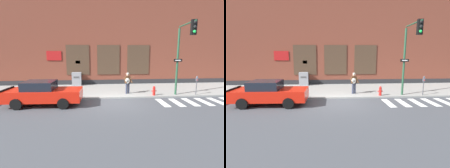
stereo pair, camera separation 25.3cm
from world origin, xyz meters
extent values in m
plane|color=#424449|center=(0.00, 0.00, 0.00)|extent=(160.00, 160.00, 0.00)
cube|color=gray|center=(0.00, 3.71, 0.05)|extent=(28.00, 5.42, 0.10)
cube|color=brown|center=(0.00, 8.42, 4.66)|extent=(28.00, 4.00, 9.33)
cube|color=#28282B|center=(0.00, 6.40, 0.28)|extent=(28.00, 0.04, 0.55)
cube|color=#473323|center=(-3.01, 6.39, 2.54)|extent=(2.23, 0.06, 2.91)
cube|color=black|center=(-3.01, 6.38, 2.54)|extent=(2.11, 0.03, 2.79)
cube|color=#473323|center=(0.00, 6.39, 2.54)|extent=(2.23, 0.06, 2.91)
cube|color=black|center=(0.00, 6.38, 2.54)|extent=(2.11, 0.03, 2.79)
cube|color=#473323|center=(3.01, 6.39, 2.54)|extent=(2.23, 0.06, 2.91)
cube|color=black|center=(3.01, 6.38, 2.54)|extent=(2.11, 0.03, 2.79)
cube|color=red|center=(-5.27, 6.38, 2.96)|extent=(1.40, 0.04, 0.90)
cube|color=yellow|center=(-3.01, 6.37, 2.34)|extent=(0.44, 0.02, 0.30)
cube|color=silver|center=(3.13, -0.30, 0.01)|extent=(0.42, 1.90, 0.01)
cube|color=silver|center=(4.09, -0.30, 0.01)|extent=(0.42, 1.90, 0.01)
cube|color=silver|center=(5.04, -0.30, 0.01)|extent=(0.42, 1.90, 0.01)
cube|color=silver|center=(6.00, -0.30, 0.01)|extent=(0.42, 1.90, 0.01)
cube|color=silver|center=(6.96, -0.30, 0.01)|extent=(0.42, 1.90, 0.01)
cube|color=red|center=(-4.46, -0.14, 0.67)|extent=(4.66, 1.99, 0.68)
cube|color=black|center=(-4.71, -0.13, 1.27)|extent=(1.89, 1.64, 0.52)
cube|color=black|center=(-6.71, -0.07, 1.05)|extent=(0.15, 1.70, 0.08)
cube|color=silver|center=(-2.18, 0.36, 0.74)|extent=(0.07, 0.24, 0.12)
cube|color=red|center=(-6.70, 0.50, 0.74)|extent=(0.07, 0.24, 0.12)
cube|color=silver|center=(-2.22, -0.78, 0.74)|extent=(0.07, 0.24, 0.12)
cube|color=red|center=(-6.73, -0.64, 0.74)|extent=(0.07, 0.24, 0.12)
cylinder|color=black|center=(-3.10, 0.69, 0.33)|extent=(0.67, 0.26, 0.66)
cylinder|color=black|center=(-3.15, -1.05, 0.33)|extent=(0.67, 0.26, 0.66)
cylinder|color=black|center=(-5.76, 0.78, 0.33)|extent=(0.67, 0.26, 0.66)
cylinder|color=black|center=(-5.82, -0.97, 0.33)|extent=(0.67, 0.26, 0.66)
cylinder|color=#33384C|center=(1.29, 2.14, 0.51)|extent=(0.15, 0.15, 0.82)
cylinder|color=#33384C|center=(1.12, 2.08, 0.51)|extent=(0.15, 0.15, 0.82)
cube|color=#4C2D19|center=(1.21, 2.12, 1.19)|extent=(0.42, 0.29, 0.54)
sphere|color=tan|center=(1.21, 2.12, 1.57)|extent=(0.22, 0.22, 0.22)
cylinder|color=beige|center=(1.21, 2.12, 1.63)|extent=(0.27, 0.28, 0.02)
cylinder|color=beige|center=(1.21, 2.12, 1.68)|extent=(0.18, 0.18, 0.09)
cylinder|color=#4C2D19|center=(1.46, 2.07, 1.15)|extent=(0.19, 0.52, 0.39)
cylinder|color=#4C2D19|center=(0.99, 1.98, 1.15)|extent=(0.19, 0.52, 0.39)
ellipsoid|color=silver|center=(1.16, 1.93, 1.12)|extent=(0.38, 0.19, 0.44)
cylinder|color=black|center=(1.18, 1.87, 1.12)|extent=(0.09, 0.03, 0.09)
cylinder|color=brown|center=(1.42, 1.96, 1.30)|extent=(0.47, 0.13, 0.34)
cylinder|color=#234C33|center=(4.81, 1.49, 2.54)|extent=(0.15, 0.15, 4.88)
cylinder|color=#234C33|center=(4.67, 0.18, 5.08)|extent=(0.37, 2.62, 0.09)
cube|color=black|center=(4.56, -0.86, 4.73)|extent=(0.32, 0.27, 0.88)
sphere|color=black|center=(4.54, -1.02, 5.00)|extent=(0.17, 0.17, 0.17)
sphere|color=black|center=(4.54, -1.02, 4.73)|extent=(0.17, 0.17, 0.17)
sphere|color=#1ED84C|center=(4.54, -1.02, 4.47)|extent=(0.17, 0.17, 0.17)
cube|color=black|center=(4.80, 1.38, 2.70)|extent=(0.60, 0.09, 0.20)
cube|color=white|center=(4.80, 1.36, 2.70)|extent=(0.40, 0.06, 0.07)
cylinder|color=#47474C|center=(6.32, 1.26, 0.63)|extent=(0.06, 0.06, 1.05)
cube|color=#565B66|center=(6.32, 1.26, 1.30)|extent=(0.13, 0.10, 0.30)
sphere|color=#565B66|center=(6.32, 1.26, 1.48)|extent=(0.11, 0.11, 0.11)
cube|color=red|center=(6.32, 1.20, 1.26)|extent=(0.09, 0.01, 0.07)
cube|color=gray|center=(-3.13, 5.97, 0.74)|extent=(0.88, 0.57, 1.27)
cube|color=#4C4C4C|center=(-3.13, 5.67, 0.93)|extent=(0.53, 0.02, 0.16)
cylinder|color=red|center=(3.08, 1.35, 0.38)|extent=(0.20, 0.20, 0.55)
sphere|color=red|center=(3.08, 1.35, 0.71)|extent=(0.18, 0.18, 0.18)
cylinder|color=red|center=(2.94, 1.35, 0.43)|extent=(0.10, 0.07, 0.07)
cylinder|color=red|center=(3.22, 1.35, 0.43)|extent=(0.10, 0.07, 0.07)
camera|label=1|loc=(-1.15, -11.08, 3.26)|focal=28.00mm
camera|label=2|loc=(-0.90, -11.10, 3.26)|focal=28.00mm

